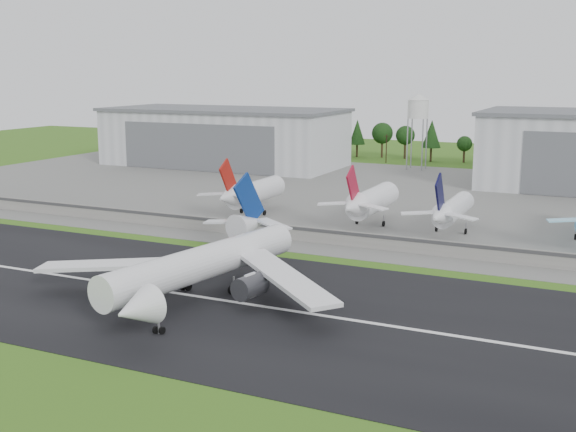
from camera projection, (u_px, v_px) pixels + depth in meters
The scene contains 13 objects.
ground at pixel (142, 311), 116.96m from camera, with size 600.00×600.00×0.00m, color #2F6718.
runway at pixel (176, 293), 125.82m from camera, with size 320.00×60.00×0.10m, color black.
runway_centerline at pixel (176, 293), 125.81m from camera, with size 220.00×1.00×0.02m, color white.
apron at pixel (376, 196), 223.42m from camera, with size 320.00×150.00×0.10m, color slate.
blast_fence at pixel (286, 232), 165.38m from camera, with size 240.00×0.61×3.50m.
hangar_west at pixel (224, 137), 294.29m from camera, with size 97.00×44.00×23.20m.
water_tower at pixel (418, 106), 278.31m from camera, with size 8.40×8.40×29.40m.
utility_poles at pixel (438, 166), 294.41m from camera, with size 230.00×3.00×12.00m, color black, non-canonical shape.
treeline at pixel (446, 162), 307.72m from camera, with size 320.00×16.00×22.00m, color black, non-canonical shape.
main_airliner at pixel (202, 271), 122.14m from camera, with size 56.34×59.05×18.17m.
parked_jet_red_a at pixel (250, 193), 192.33m from camera, with size 7.36×31.29×16.77m.
parked_jet_red_b at pixel (369, 201), 178.47m from camera, with size 7.36×31.29×16.92m.
parked_jet_navy at pixel (450, 210), 170.05m from camera, with size 7.36×31.29×16.35m.
Camera 1 is at (68.91, -90.92, 38.27)m, focal length 45.00 mm.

